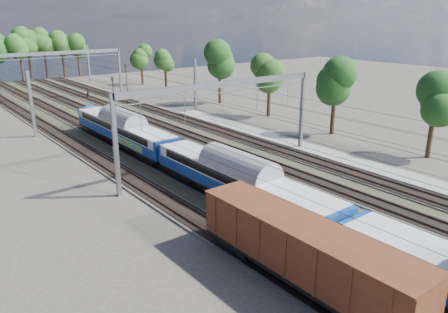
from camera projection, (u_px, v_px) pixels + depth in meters
track_bed at (152, 137)px, 56.07m from camera, size 21.00×130.00×0.34m
platform at (377, 169)px, 44.35m from camera, size 3.00×70.00×0.30m
catenary at (124, 81)px, 60.09m from camera, size 25.65×130.00×9.00m
tree_belt at (65, 51)px, 93.41m from camera, size 39.22×98.74×11.98m
emu_train at (243, 177)px, 35.17m from camera, size 3.05×64.38×4.45m
freight_boxcar at (303, 250)px, 24.70m from camera, size 3.06×14.79×3.81m
worker at (88, 93)px, 83.19m from camera, size 0.53×0.76×1.99m
signal_near at (113, 89)px, 72.62m from camera, size 0.34×0.31×5.45m
signal_far at (126, 75)px, 88.47m from camera, size 0.40×0.36×5.82m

